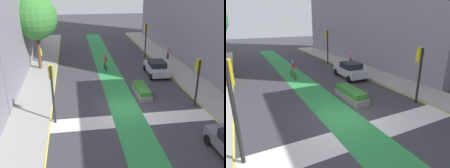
# 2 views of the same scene
# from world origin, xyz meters

# --- Properties ---
(ground_plane) EXTENTS (120.00, 120.00, 0.00)m
(ground_plane) POSITION_xyz_m (0.00, 0.00, 0.00)
(ground_plane) COLOR #38383D
(bike_lane_paint) EXTENTS (2.40, 60.00, 0.01)m
(bike_lane_paint) POSITION_xyz_m (-0.24, 0.00, 0.00)
(bike_lane_paint) COLOR #2D8C47
(bike_lane_paint) RESTS_ON ground_plane
(crosswalk_band) EXTENTS (12.00, 1.80, 0.01)m
(crosswalk_band) POSITION_xyz_m (0.00, -2.00, 0.00)
(crosswalk_band) COLOR silver
(crosswalk_band) RESTS_ON ground_plane
(sidewalk_left) EXTENTS (3.00, 60.00, 0.15)m
(sidewalk_left) POSITION_xyz_m (-7.50, 0.00, 0.07)
(sidewalk_left) COLOR #9E9E99
(sidewalk_left) RESTS_ON ground_plane
(curb_stripe_left) EXTENTS (0.16, 60.00, 0.01)m
(curb_stripe_left) POSITION_xyz_m (-6.00, 0.00, 0.01)
(curb_stripe_left) COLOR yellow
(curb_stripe_left) RESTS_ON ground_plane
(sidewalk_right) EXTENTS (3.00, 60.00, 0.15)m
(sidewalk_right) POSITION_xyz_m (7.50, 0.00, 0.07)
(sidewalk_right) COLOR #9E9E99
(sidewalk_right) RESTS_ON ground_plane
(curb_stripe_right) EXTENTS (0.16, 60.00, 0.01)m
(curb_stripe_right) POSITION_xyz_m (6.00, 0.00, 0.01)
(curb_stripe_right) COLOR yellow
(curb_stripe_right) RESTS_ON ground_plane
(traffic_signal_near_right) EXTENTS (0.35, 0.52, 3.86)m
(traffic_signal_near_right) POSITION_xyz_m (5.48, -0.38, 2.72)
(traffic_signal_near_right) COLOR black
(traffic_signal_near_right) RESTS_ON ground_plane
(traffic_signal_near_left) EXTENTS (0.35, 0.52, 4.26)m
(traffic_signal_near_left) POSITION_xyz_m (-5.61, -1.34, 2.98)
(traffic_signal_near_left) COLOR black
(traffic_signal_near_left) RESTS_ON ground_plane
(traffic_signal_far_right) EXTENTS (0.35, 0.52, 4.34)m
(traffic_signal_far_right) POSITION_xyz_m (5.29, 14.01, 3.04)
(traffic_signal_far_right) COLOR black
(traffic_signal_far_right) RESTS_ON ground_plane
(car_silver_right_far) EXTENTS (2.17, 4.27, 1.57)m
(car_silver_right_far) POSITION_xyz_m (4.67, 7.15, 0.80)
(car_silver_right_far) COLOR #B2B7BF
(car_silver_right_far) RESTS_ON ground_plane
(cyclist_in_lane) EXTENTS (0.32, 1.73, 1.86)m
(cyclist_in_lane) POSITION_xyz_m (-0.52, 9.48, 0.97)
(cyclist_in_lane) COLOR black
(cyclist_in_lane) RESTS_ON ground_plane
(pedestrian_sidewalk_right_a) EXTENTS (0.34, 0.34, 1.56)m
(pedestrian_sidewalk_right_a) POSITION_xyz_m (7.85, 12.34, 0.94)
(pedestrian_sidewalk_right_a) COLOR #262638
(pedestrian_sidewalk_right_a) RESTS_ON sidewalk_right
(pedestrian_sidewalk_left_a) EXTENTS (0.34, 0.34, 1.65)m
(pedestrian_sidewalk_left_a) POSITION_xyz_m (-7.91, 13.46, 0.99)
(pedestrian_sidewalk_left_a) COLOR #262638
(pedestrian_sidewalk_left_a) RESTS_ON sidewalk_left
(street_tree_near) EXTENTS (4.69, 4.69, 7.98)m
(street_tree_near) POSITION_xyz_m (-7.78, 10.92, 5.77)
(street_tree_near) COLOR brown
(street_tree_near) RESTS_ON sidewalk_left
(median_planter) EXTENTS (1.05, 3.24, 0.85)m
(median_planter) POSITION_xyz_m (1.76, 2.20, 0.40)
(median_planter) COLOR slate
(median_planter) RESTS_ON ground_plane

